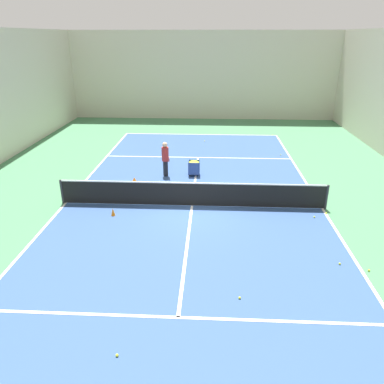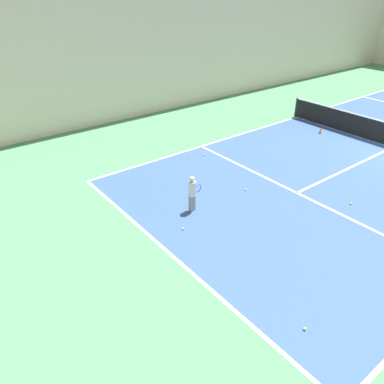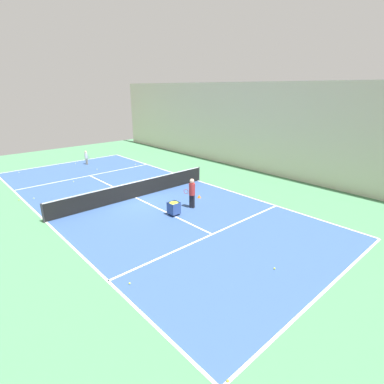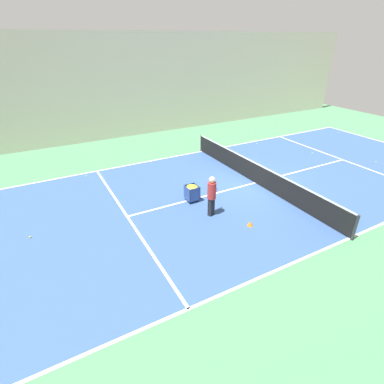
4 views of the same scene
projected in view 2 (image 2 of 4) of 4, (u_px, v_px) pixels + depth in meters
name	position (u px, v px, depth m)	size (l,w,h in m)	color
line_baseline_near	(170.00, 254.00, 10.40)	(10.85, 0.10, 0.00)	white
line_sideline_left	(296.00, 117.00, 20.69)	(0.10, 24.63, 0.00)	white
line_service_near	(297.00, 193.00, 13.36)	(10.85, 0.10, 0.00)	white
hall_enclosure_left	(230.00, 38.00, 22.81)	(0.15, 36.02, 7.05)	beige
player_near_baseline	(192.00, 191.00, 12.02)	(0.27, 0.58, 1.26)	gray
training_cone_0	(321.00, 130.00, 18.44)	(0.17, 0.17, 0.31)	orange
training_cone_1	(364.00, 117.00, 20.42)	(0.23, 0.23, 0.20)	orange
tennis_ball_1	(204.00, 155.00, 16.16)	(0.07, 0.07, 0.07)	yellow
tennis_ball_2	(351.00, 203.00, 12.67)	(0.07, 0.07, 0.07)	yellow
tennis_ball_4	(246.00, 190.00, 13.50)	(0.07, 0.07, 0.07)	yellow
tennis_ball_6	(183.00, 229.00, 11.39)	(0.07, 0.07, 0.07)	yellow
tennis_ball_8	(305.00, 329.00, 8.12)	(0.07, 0.07, 0.07)	yellow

